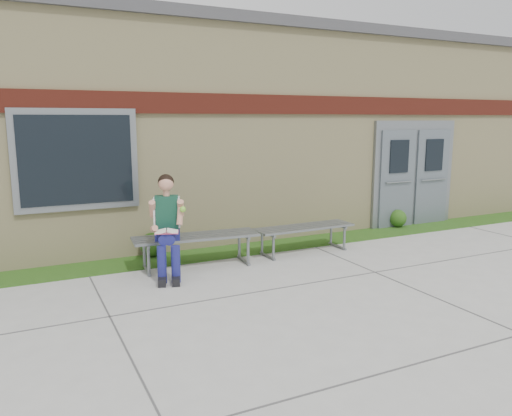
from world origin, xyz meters
TOP-DOWN VIEW (x-y plane):
  - ground at (0.00, 0.00)m, footprint 80.00×80.00m
  - grass_strip at (0.00, 2.60)m, footprint 16.00×0.80m
  - school_building at (-0.00, 5.99)m, footprint 16.20×6.22m
  - bench_left at (-1.37, 2.00)m, footprint 2.03×0.73m
  - bench_right at (0.63, 2.00)m, footprint 1.84×0.55m
  - girl at (-1.90, 1.78)m, footprint 0.61×0.96m
  - shrub_mid at (-1.87, 2.85)m, footprint 0.41×0.41m
  - shrub_east at (3.52, 2.85)m, footprint 0.38×0.38m

SIDE VIEW (x-z plane):
  - ground at x=0.00m, z-range 0.00..0.00m
  - grass_strip at x=0.00m, z-range 0.00..0.02m
  - shrub_east at x=3.52m, z-range 0.02..0.40m
  - shrub_mid at x=-1.87m, z-range 0.02..0.43m
  - bench_right at x=0.63m, z-range 0.13..0.60m
  - bench_left at x=-1.37m, z-range 0.14..0.66m
  - girl at x=-1.90m, z-range 0.03..1.56m
  - school_building at x=0.00m, z-range 0.00..4.20m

